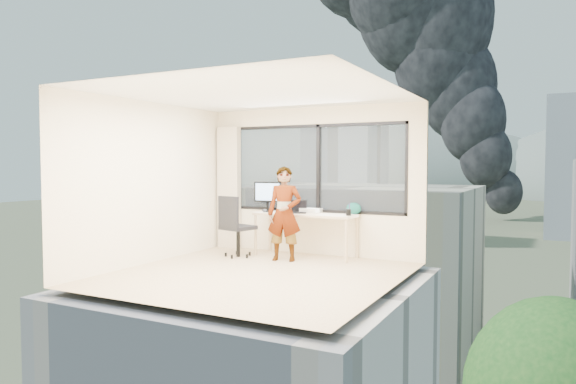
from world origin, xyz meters
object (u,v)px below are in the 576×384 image
Objects in this scene: handbag at (354,208)px; monitor at (268,196)px; desk at (305,235)px; laptop at (297,207)px; game_console at (311,210)px; person at (284,214)px; chair at (238,226)px.

monitor is at bearing -158.75° from handbag.
desk is 0.50m from laptop.
monitor reaches higher than game_console.
monitor reaches higher than desk.
desk is 3.33× the size of monitor.
monitor is at bearing 123.16° from person.
laptop is 0.98m from handbag.
laptop is (-0.17, -0.19, 0.06)m from game_console.
handbag is (0.95, 0.23, -0.00)m from laptop.
desk is 0.96m from handbag.
chair is 2.00× the size of monitor.
monitor is (-0.80, 0.10, 0.65)m from desk.
person reaches higher than monitor.
handbag reaches higher than desk.
chair reaches higher than handbag.
monitor reaches higher than handbag.
desk is at bearing 43.50° from chair.
chair is 0.69× the size of person.
game_console is at bearing 28.62° from laptop.
game_console is at bearing 63.31° from person.
laptop is 1.28× the size of handbag.
desk is 1.15× the size of person.
laptop is at bearing -176.12° from desk.
game_console is at bearing 3.90° from monitor.
chair reaches higher than game_console.
chair is 2.00m from handbag.
person reaches higher than handbag.
laptop is at bearing -149.54° from handbag.
person is at bearing -124.90° from handbag.
monitor is 1.64× the size of laptop.
laptop reaches higher than handbag.
person is 0.94m from monitor.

